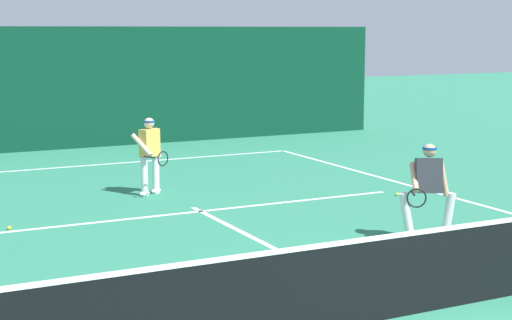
{
  "coord_description": "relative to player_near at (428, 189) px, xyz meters",
  "views": [
    {
      "loc": [
        -5.55,
        -7.22,
        3.23
      ],
      "look_at": [
        0.7,
        5.24,
        1.0
      ],
      "focal_mm": 57.51,
      "sensor_mm": 36.0,
      "label": 1
    }
  ],
  "objects": [
    {
      "name": "ground_plane",
      "position": [
        -2.29,
        -2.54,
        -0.83
      ],
      "size": [
        80.0,
        80.0,
        0.0
      ],
      "primitive_type": "plane",
      "color": "#2B795A"
    },
    {
      "name": "court_line_baseline_far",
      "position": [
        -2.29,
        9.34,
        -0.83
      ],
      "size": [
        9.72,
        0.1,
        0.01
      ],
      "primitive_type": "cube",
      "color": "white",
      "rests_on": "ground_plane"
    },
    {
      "name": "court_line_service",
      "position": [
        -2.29,
        3.51,
        -0.83
      ],
      "size": [
        7.93,
        0.1,
        0.01
      ],
      "primitive_type": "cube",
      "color": "white",
      "rests_on": "ground_plane"
    },
    {
      "name": "court_line_centre",
      "position": [
        -2.29,
        0.66,
        -0.83
      ],
      "size": [
        0.1,
        6.4,
        0.01
      ],
      "primitive_type": "cube",
      "color": "white",
      "rests_on": "ground_plane"
    },
    {
      "name": "tennis_net",
      "position": [
        -2.29,
        -2.54,
        -0.32
      ],
      "size": [
        10.66,
        0.09,
        1.08
      ],
      "color": "#1E4723",
      "rests_on": "ground_plane"
    },
    {
      "name": "player_near",
      "position": [
        0.0,
        0.0,
        0.0
      ],
      "size": [
        1.07,
        0.82,
        1.52
      ],
      "rotation": [
        0.0,
        0.0,
        2.64
      ],
      "color": "silver",
      "rests_on": "ground_plane"
    },
    {
      "name": "player_far",
      "position": [
        -2.57,
        5.36,
        0.0
      ],
      "size": [
        0.66,
        0.91,
        1.52
      ],
      "rotation": [
        0.0,
        0.0,
        3.63
      ],
      "color": "silver",
      "rests_on": "ground_plane"
    },
    {
      "name": "tennis_ball",
      "position": [
        -5.61,
        3.64,
        -0.8
      ],
      "size": [
        0.07,
        0.07,
        0.07
      ],
      "primitive_type": "sphere",
      "color": "#D1E033",
      "rests_on": "ground_plane"
    },
    {
      "name": "tennis_ball_extra",
      "position": [
        1.7,
        3.05,
        -0.8
      ],
      "size": [
        0.07,
        0.07,
        0.07
      ],
      "primitive_type": "sphere",
      "color": "#D1E033",
      "rests_on": "ground_plane"
    },
    {
      "name": "back_fence_windscreen",
      "position": [
        -2.29,
        12.34,
        0.83
      ],
      "size": [
        18.86,
        0.12,
        3.31
      ],
      "primitive_type": "cube",
      "color": "#093724",
      "rests_on": "ground_plane"
    }
  ]
}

